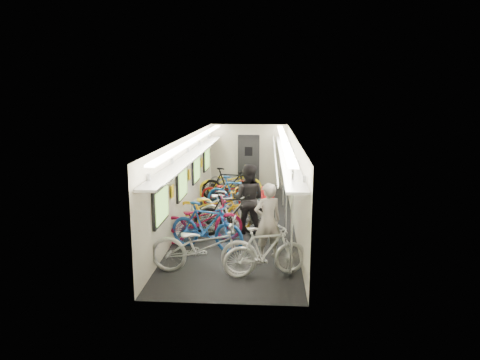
# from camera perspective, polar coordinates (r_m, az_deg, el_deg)

# --- Properties ---
(train_car_shell) EXTENTS (10.00, 10.00, 10.00)m
(train_car_shell) POSITION_cam_1_polar(r_m,az_deg,el_deg) (12.63, -1.40, 2.80)
(train_car_shell) COLOR black
(train_car_shell) RESTS_ON ground
(bicycle_0) EXTENTS (2.21, 0.90, 1.14)m
(bicycle_0) POSITION_cam_1_polar(r_m,az_deg,el_deg) (8.58, -4.85, -8.82)
(bicycle_0) COLOR #A5A5AA
(bicycle_0) RESTS_ON ground
(bicycle_1) EXTENTS (1.93, 1.15, 1.12)m
(bicycle_1) POSITION_cam_1_polar(r_m,az_deg,el_deg) (9.86, -4.51, -6.20)
(bicycle_1) COLOR #184593
(bicycle_1) RESTS_ON ground
(bicycle_2) EXTENTS (2.17, 1.26, 1.08)m
(bicycle_2) POSITION_cam_1_polar(r_m,az_deg,el_deg) (10.40, -5.24, -5.41)
(bicycle_2) COLOR maroon
(bicycle_2) RESTS_ON ground
(bicycle_3) EXTENTS (1.98, 0.82, 1.15)m
(bicycle_3) POSITION_cam_1_polar(r_m,az_deg,el_deg) (10.84, -1.12, -4.46)
(bicycle_3) COLOR black
(bicycle_3) RESTS_ON ground
(bicycle_4) EXTENTS (2.23, 1.11, 1.12)m
(bicycle_4) POSITION_cam_1_polar(r_m,az_deg,el_deg) (11.37, -3.56, -3.82)
(bicycle_4) COLOR gold
(bicycle_4) RESTS_ON ground
(bicycle_5) EXTENTS (1.87, 0.95, 1.08)m
(bicycle_5) POSITION_cam_1_polar(r_m,az_deg,el_deg) (11.10, -1.08, -4.28)
(bicycle_5) COLOR silver
(bicycle_5) RESTS_ON ground
(bicycle_6) EXTENTS (2.05, 0.76, 1.07)m
(bicycle_6) POSITION_cam_1_polar(r_m,az_deg,el_deg) (12.02, -1.80, -3.09)
(bicycle_6) COLOR silver
(bicycle_6) RESTS_ON ground
(bicycle_7) EXTENTS (1.88, 0.81, 1.09)m
(bicycle_7) POSITION_cam_1_polar(r_m,az_deg,el_deg) (13.12, -0.61, -1.82)
(bicycle_7) COLOR #174E8E
(bicycle_7) RESTS_ON ground
(bicycle_8) EXTENTS (2.03, 1.21, 1.01)m
(bicycle_8) POSITION_cam_1_polar(r_m,az_deg,el_deg) (13.37, -1.49, -1.76)
(bicycle_8) COLOR maroon
(bicycle_8) RESTS_ON ground
(bicycle_9) EXTENTS (2.02, 0.98, 1.17)m
(bicycle_9) POSITION_cam_1_polar(r_m,az_deg,el_deg) (14.11, -1.46, -0.73)
(bicycle_9) COLOR black
(bicycle_9) RESTS_ON ground
(bicycle_10) EXTENTS (2.30, 1.29, 1.15)m
(bicycle_10) POSITION_cam_1_polar(r_m,az_deg,el_deg) (14.51, -1.27, -0.44)
(bicycle_10) COLOR yellow
(bicycle_10) RESTS_ON ground
(bicycle_11) EXTENTS (1.76, 0.97, 1.02)m
(bicycle_11) POSITION_cam_1_polar(r_m,az_deg,el_deg) (8.48, 3.38, -9.50)
(bicycle_11) COLOR silver
(bicycle_11) RESTS_ON ground
(bicycle_12) EXTENTS (1.88, 1.20, 0.93)m
(bicycle_12) POSITION_cam_1_polar(r_m,az_deg,el_deg) (15.36, -0.17, -0.20)
(bicycle_12) COLOR #5C5C60
(bicycle_12) RESTS_ON ground
(bicycle_14) EXTENTS (1.89, 0.77, 0.97)m
(bicycle_14) POSITION_cam_1_polar(r_m,az_deg,el_deg) (15.54, -0.87, 0.01)
(bicycle_14) COLOR slate
(bicycle_14) RESTS_ON ground
(passenger_near) EXTENTS (0.72, 0.60, 1.68)m
(passenger_near) POSITION_cam_1_polar(r_m,az_deg,el_deg) (9.31, 3.72, -5.45)
(passenger_near) COLOR gray
(passenger_near) RESTS_ON ground
(passenger_mid) EXTENTS (0.98, 0.82, 1.80)m
(passenger_mid) POSITION_cam_1_polar(r_m,az_deg,el_deg) (10.96, 1.08, -2.53)
(passenger_mid) COLOR black
(passenger_mid) RESTS_ON ground
(backpack) EXTENTS (0.29, 0.22, 0.38)m
(backpack) POSITION_cam_1_polar(r_m,az_deg,el_deg) (9.73, 3.70, -2.03)
(backpack) COLOR #B51217
(backpack) RESTS_ON passenger_near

